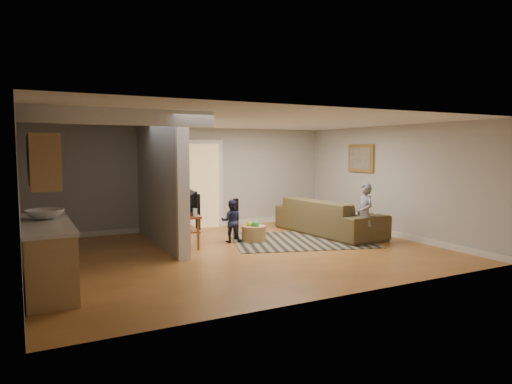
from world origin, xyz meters
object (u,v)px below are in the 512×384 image
sofa (328,234)px  speaker_left (236,219)px  toy_basket (254,233)px  speaker_right (198,212)px  tv_console (188,217)px  toddler (231,242)px  coffee_table (342,218)px  child (364,244)px

sofa → speaker_left: 2.28m
speaker_left → toy_basket: bearing=-49.6°
speaker_left → speaker_right: bearing=103.0°
tv_console → speaker_right: size_ratio=1.24×
sofa → toddler: bearing=81.2°
tv_console → toddler: 1.12m
sofa → speaker_right: size_ratio=3.17×
coffee_table → speaker_left: 2.49m
tv_console → child: 3.70m
coffee_table → toy_basket: (-2.15, 0.27, -0.20)m
speaker_right → child: 4.06m
toy_basket → child: child is taller
tv_console → toddler: tv_console is taller
speaker_left → speaker_right: 1.58m
speaker_left → speaker_right: speaker_left is taller
child → toddler: size_ratio=1.40×
sofa → child: size_ratio=2.23×
speaker_left → toy_basket: speaker_left is taller
toy_basket → child: size_ratio=0.41×
speaker_left → toy_basket: 0.50m
tv_console → toy_basket: tv_console is taller
tv_console → speaker_left: same height
sofa → child: child is taller
speaker_left → speaker_right: (-0.30, 1.55, -0.01)m
coffee_table → toddler: size_ratio=1.49×
sofa → tv_console: size_ratio=2.57×
coffee_table → speaker_right: size_ratio=1.52×
speaker_right → coffee_table: bearing=-60.4°
child → speaker_right: bearing=-133.0°
coffee_table → child: (-0.22, -1.01, -0.39)m
tv_console → speaker_right: 1.89m
tv_console → speaker_right: (0.84, 1.69, -0.16)m
toy_basket → toddler: bearing=162.9°
sofa → child: 1.25m
tv_console → speaker_right: tv_console is taller
speaker_left → toy_basket: (0.27, -0.33, -0.26)m
speaker_right → child: size_ratio=0.70×
coffee_table → tv_console: bearing=172.4°
tv_console → child: size_ratio=0.87×
sofa → toy_basket: 1.94m
toy_basket → coffee_table: bearing=-7.3°
coffee_table → speaker_right: (-2.72, 2.16, 0.05)m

